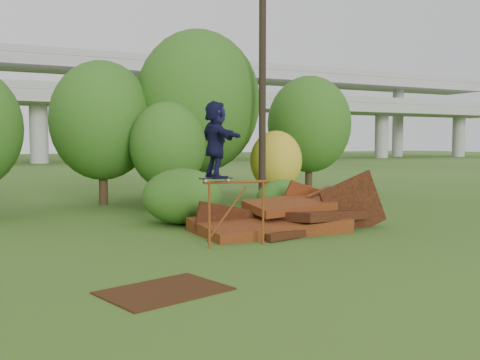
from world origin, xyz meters
name	(u,v)px	position (x,y,z in m)	size (l,w,h in m)	color
ground	(310,254)	(0.00, 0.00, 0.00)	(240.00, 240.00, 0.00)	#2D5116
scrap_pile	(285,219)	(1.18, 3.09, 0.33)	(5.80, 2.91, 2.15)	#4B1B0D
grind_rail	(237,202)	(-1.11, 1.54, 1.10)	(1.71, 0.22, 1.62)	brown
skateboard	(216,179)	(-1.65, 1.59, 1.69)	(0.81, 0.28, 0.08)	black
skater	(216,139)	(-1.65, 1.59, 2.62)	(1.70, 0.54, 1.84)	#131337
flat_plate	(164,291)	(-3.96, -1.50, 0.01)	(2.02, 1.45, 0.03)	#361C0B
tree_1	(102,121)	(-2.16, 12.02, 3.44)	(4.22, 4.22, 5.88)	black
tree_2	(168,146)	(-0.19, 9.52, 2.44)	(2.93, 2.93, 4.13)	black
tree_3	(198,102)	(1.77, 11.34, 4.29)	(5.29, 5.29, 7.34)	black
tree_4	(276,161)	(4.62, 9.59, 1.78)	(2.22, 2.22, 3.06)	black
tree_5	(309,124)	(8.12, 12.36, 3.45)	(4.17, 4.17, 5.86)	black
shrub_left	(183,196)	(-1.05, 5.59, 0.87)	(2.52, 2.33, 1.75)	#1E4A13
shrub_right	(283,199)	(2.48, 5.40, 0.65)	(1.84, 1.69, 1.30)	#1E4A13
utility_pole	(262,67)	(3.39, 8.55, 5.51)	(1.40, 0.28, 10.87)	black
freeway_overpass	(35,81)	(0.00, 62.92, 10.32)	(160.00, 15.00, 13.70)	gray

